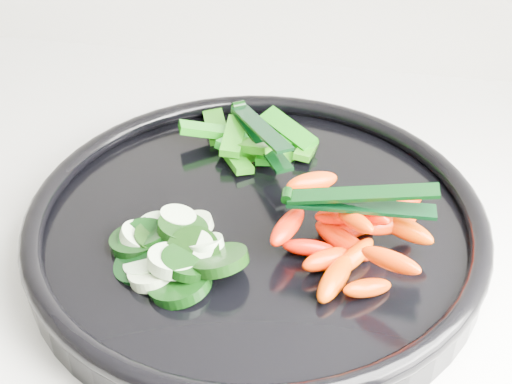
# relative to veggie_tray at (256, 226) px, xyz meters

# --- Properties ---
(veggie_tray) EXTENTS (0.47, 0.47, 0.04)m
(veggie_tray) POSITION_rel_veggie_tray_xyz_m (0.00, 0.00, 0.00)
(veggie_tray) COLOR black
(veggie_tray) RESTS_ON counter
(cucumber_pile) EXTENTS (0.13, 0.12, 0.04)m
(cucumber_pile) POSITION_rel_veggie_tray_xyz_m (-0.06, -0.05, 0.01)
(cucumber_pile) COLOR black
(cucumber_pile) RESTS_ON veggie_tray
(carrot_pile) EXTENTS (0.13, 0.15, 0.05)m
(carrot_pile) POSITION_rel_veggie_tray_xyz_m (0.08, -0.02, 0.02)
(carrot_pile) COLOR #FA4400
(carrot_pile) RESTS_ON veggie_tray
(pepper_pile) EXTENTS (0.13, 0.10, 0.04)m
(pepper_pile) POSITION_rel_veggie_tray_xyz_m (-0.03, 0.10, 0.01)
(pepper_pile) COLOR #0A6C0B
(pepper_pile) RESTS_ON veggie_tray
(tong_carrot) EXTENTS (0.11, 0.02, 0.02)m
(tong_carrot) POSITION_rel_veggie_tray_xyz_m (0.08, -0.02, 0.05)
(tong_carrot) COLOR black
(tong_carrot) RESTS_ON carrot_pile
(tong_pepper) EXTENTS (0.07, 0.10, 0.02)m
(tong_pepper) POSITION_rel_veggie_tray_xyz_m (-0.02, 0.10, 0.03)
(tong_pepper) COLOR black
(tong_pepper) RESTS_ON pepper_pile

